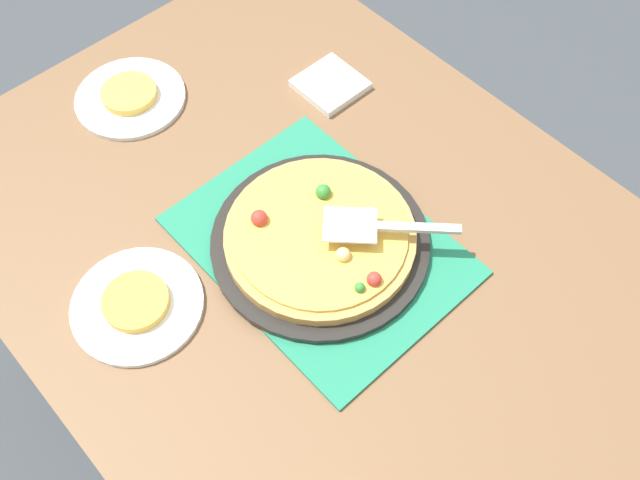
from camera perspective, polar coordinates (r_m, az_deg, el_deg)
ground_plane at (r=1.93m, az=0.00°, el=-12.37°), size 8.00×8.00×0.00m
dining_table at (r=1.35m, az=0.00°, el=-2.95°), size 1.40×1.00×0.75m
placemat at (r=1.25m, az=0.00°, el=-0.42°), size 0.48×0.36×0.01m
pizza_pan at (r=1.24m, az=0.00°, el=-0.17°), size 0.38×0.38×0.01m
pizza at (r=1.23m, az=0.03°, el=0.34°), size 0.33×0.33×0.05m
plate_near_left at (r=1.51m, az=-14.81°, el=10.84°), size 0.22×0.22×0.01m
plate_far_right at (r=1.23m, az=-14.29°, el=-5.03°), size 0.22×0.22×0.01m
served_slice_left at (r=1.50m, az=-14.91°, el=11.18°), size 0.11×0.11×0.02m
served_slice_right at (r=1.22m, az=-14.42°, el=-4.74°), size 0.11×0.11×0.02m
pizza_server at (r=1.20m, az=4.68°, el=1.11°), size 0.19×0.19×0.01m
napkin_stack at (r=1.49m, az=0.82°, el=12.23°), size 0.12×0.12×0.02m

